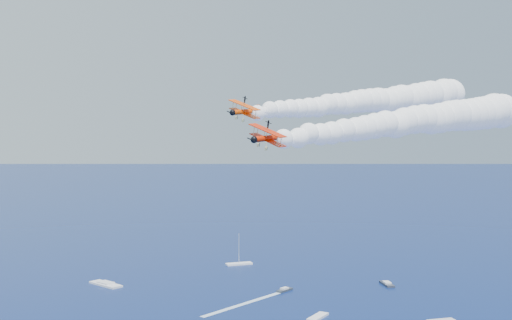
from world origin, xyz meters
TOP-DOWN VIEW (x-y plane):
  - biplane_lead at (5.45, 21.51)m, footprint 7.79×9.21m
  - biplane_trail at (-3.96, 0.63)m, footprint 7.35×8.69m
  - smoke_trail_lead at (38.17, 24.89)m, footprint 67.61×20.04m
  - smoke_trail_trail at (28.79, 3.76)m, footprint 67.56×19.11m
  - spectator_boats at (10.43, 112.93)m, footprint 220.61×175.75m

SIDE VIEW (x-z plane):
  - spectator_boats at x=10.43m, z-range 0.00..0.70m
  - biplane_trail at x=-3.96m, z-range 52.88..59.43m
  - smoke_trail_trail at x=28.79m, z-range 52.60..64.77m
  - biplane_lead at x=5.45m, z-range 57.03..63.95m
  - smoke_trail_lead at x=38.17m, z-range 56.93..69.11m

